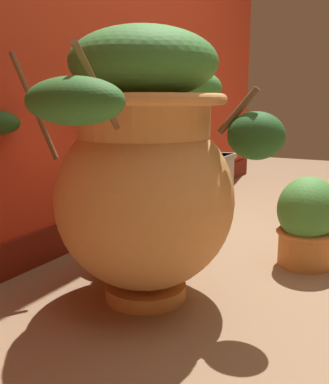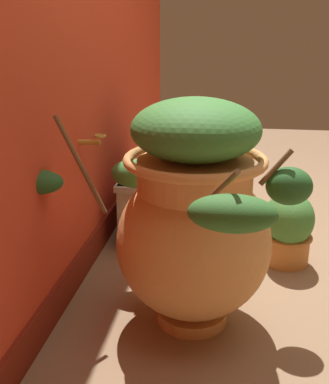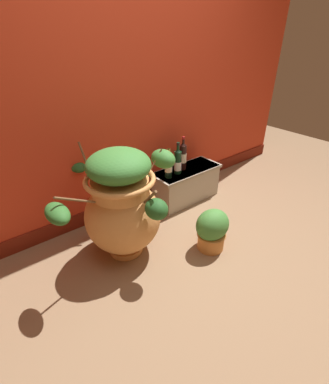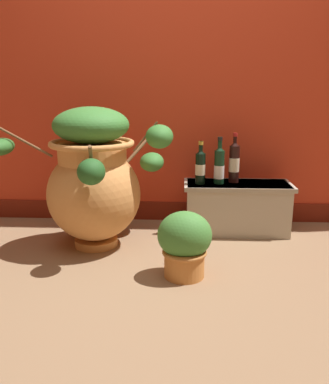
% 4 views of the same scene
% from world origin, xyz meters
% --- Properties ---
extents(ground_plane, '(7.00, 7.00, 0.00)m').
position_xyz_m(ground_plane, '(0.00, 0.00, 0.00)').
color(ground_plane, '#896B4C').
extents(back_wall, '(4.40, 0.33, 2.60)m').
position_xyz_m(back_wall, '(-0.00, 1.20, 1.29)').
color(back_wall, red).
rests_on(back_wall, ground_plane).
extents(terracotta_urn, '(1.08, 1.12, 0.89)m').
position_xyz_m(terracotta_urn, '(-0.51, 0.55, 0.46)').
color(terracotta_urn, '#D68E4C').
rests_on(terracotta_urn, ground_plane).
extents(stone_ledge, '(0.75, 0.31, 0.36)m').
position_xyz_m(stone_ledge, '(0.43, 0.85, 0.19)').
color(stone_ledge, '#B2A893').
rests_on(stone_ledge, ground_plane).
extents(wine_bottle_left, '(0.07, 0.07, 0.32)m').
position_xyz_m(wine_bottle_left, '(0.29, 0.84, 0.49)').
color(wine_bottle_left, black).
rests_on(wine_bottle_left, stone_ledge).
extents(wine_bottle_middle, '(0.07, 0.07, 0.35)m').
position_xyz_m(wine_bottle_middle, '(0.40, 0.89, 0.50)').
color(wine_bottle_middle, black).
rests_on(wine_bottle_middle, stone_ledge).
extents(wine_bottle_right, '(0.07, 0.07, 0.29)m').
position_xyz_m(wine_bottle_right, '(0.16, 0.83, 0.48)').
color(wine_bottle_right, black).
rests_on(wine_bottle_right, stone_ledge).
extents(potted_shrub, '(0.29, 0.24, 0.37)m').
position_xyz_m(potted_shrub, '(0.06, 0.13, 0.19)').
color(potted_shrub, '#CC7F3D').
rests_on(potted_shrub, ground_plane).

